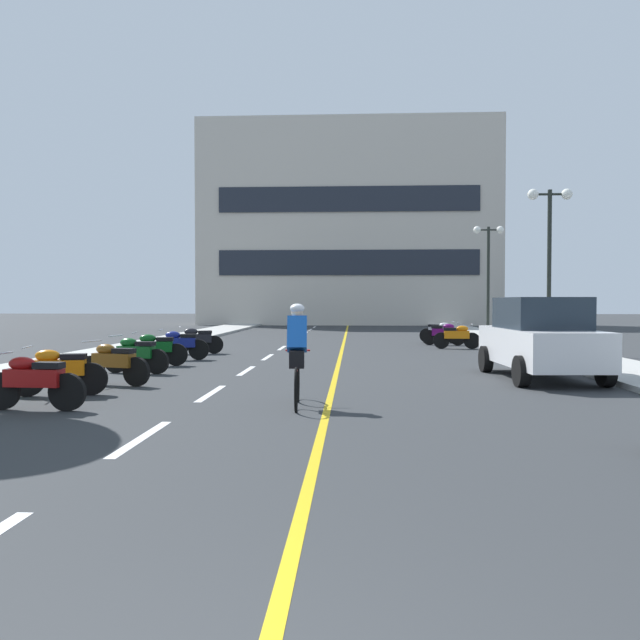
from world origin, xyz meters
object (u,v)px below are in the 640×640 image
at_px(motorcycle_3, 59,370).
at_px(motorcycle_9, 457,336).
at_px(street_lamp_far, 488,256).
at_px(motorcycle_6, 155,348).
at_px(motorcycle_5, 136,354).
at_px(cyclist_rider, 297,352).
at_px(motorcycle_10, 444,333).
at_px(motorcycle_2, 33,381).
at_px(motorcycle_7, 179,344).
at_px(parked_car_near, 540,338).
at_px(motorcycle_11, 440,332).
at_px(street_lamp_mid, 550,233).
at_px(motorcycle_4, 113,362).
at_px(motorcycle_8, 197,340).

relative_size(motorcycle_3, motorcycle_9, 0.99).
relative_size(street_lamp_far, motorcycle_6, 3.10).
bearing_deg(motorcycle_5, street_lamp_far, 54.60).
bearing_deg(street_lamp_far, cyclist_rider, -109.34).
xyz_separation_m(street_lamp_far, motorcycle_10, (-2.92, -5.88, -3.47)).
height_order(motorcycle_2, motorcycle_6, same).
distance_m(motorcycle_7, motorcycle_10, 11.17).
relative_size(parked_car_near, motorcycle_11, 2.61).
bearing_deg(street_lamp_mid, motorcycle_2, -134.00).
bearing_deg(motorcycle_4, street_lamp_far, 58.51).
relative_size(motorcycle_6, motorcycle_9, 1.00).
distance_m(motorcycle_3, motorcycle_5, 3.74).
xyz_separation_m(motorcycle_9, motorcycle_11, (-0.16, 3.44, 0.00)).
height_order(motorcycle_2, motorcycle_5, same).
relative_size(motorcycle_3, motorcycle_8, 1.03).
height_order(parked_car_near, motorcycle_2, parked_car_near).
relative_size(street_lamp_far, motorcycle_5, 3.11).
distance_m(street_lamp_mid, parked_car_near, 8.20).
xyz_separation_m(street_lamp_mid, motorcycle_11, (-2.86, 5.45, -3.53)).
bearing_deg(cyclist_rider, motorcycle_4, 148.36).
bearing_deg(motorcycle_6, motorcycle_4, -84.73).
bearing_deg(motorcycle_10, motorcycle_5, -129.67).
height_order(street_lamp_far, motorcycle_2, street_lamp_far).
distance_m(parked_car_near, motorcycle_7, 10.20).
bearing_deg(motorcycle_11, motorcycle_4, -120.93).
height_order(street_lamp_far, cyclist_rider, street_lamp_far).
xyz_separation_m(street_lamp_mid, street_lamp_far, (0.02, 9.84, -0.06)).
height_order(motorcycle_5, motorcycle_8, same).
bearing_deg(street_lamp_mid, parked_car_near, -107.78).
xyz_separation_m(parked_car_near, motorcycle_11, (-0.54, 12.69, -0.44)).
height_order(street_lamp_mid, motorcycle_8, street_lamp_mid).
xyz_separation_m(motorcycle_3, motorcycle_5, (0.15, 3.74, 0.00)).
bearing_deg(motorcycle_11, motorcycle_8, -144.29).
bearing_deg(street_lamp_mid, motorcycle_4, -142.29).
bearing_deg(motorcycle_11, parked_car_near, -87.56).
bearing_deg(motorcycle_10, cyclist_rider, -106.42).
height_order(parked_car_near, motorcycle_9, parked_car_near).
distance_m(motorcycle_8, motorcycle_10, 9.96).
distance_m(motorcycle_3, motorcycle_9, 15.41).
bearing_deg(motorcycle_10, motorcycle_2, -118.48).
xyz_separation_m(motorcycle_7, motorcycle_10, (8.70, 7.00, 0.00)).
distance_m(motorcycle_5, motorcycle_8, 5.80).
bearing_deg(motorcycle_7, street_lamp_far, 47.93).
bearing_deg(parked_car_near, motorcycle_3, -161.74).
xyz_separation_m(street_lamp_mid, motorcycle_4, (-11.42, -8.83, -3.53)).
xyz_separation_m(parked_car_near, motorcycle_7, (-9.29, 4.19, -0.44)).
height_order(street_lamp_far, motorcycle_3, street_lamp_far).
distance_m(motorcycle_9, cyclist_rider, 14.13).
bearing_deg(motorcycle_10, motorcycle_4, -123.66).
distance_m(motorcycle_3, motorcycle_11, 18.20).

